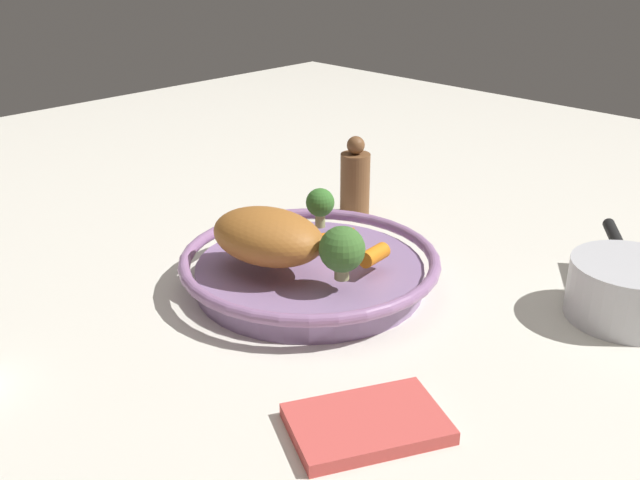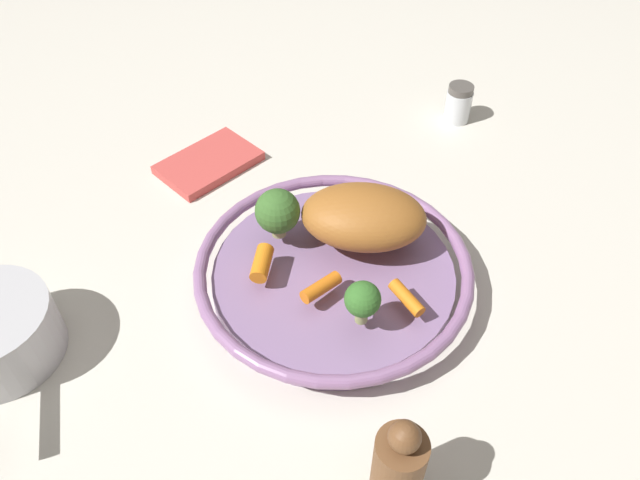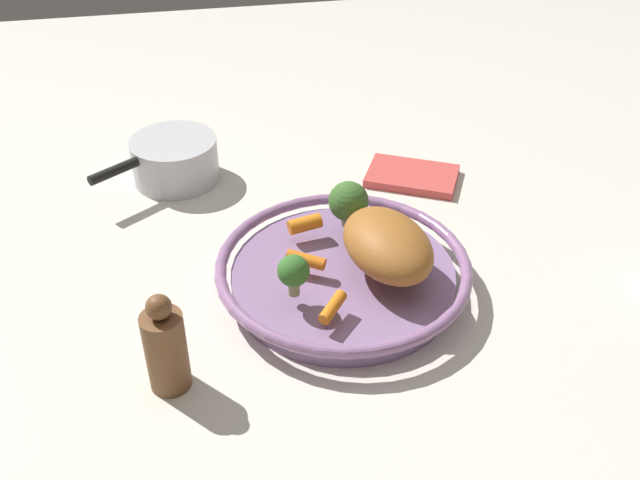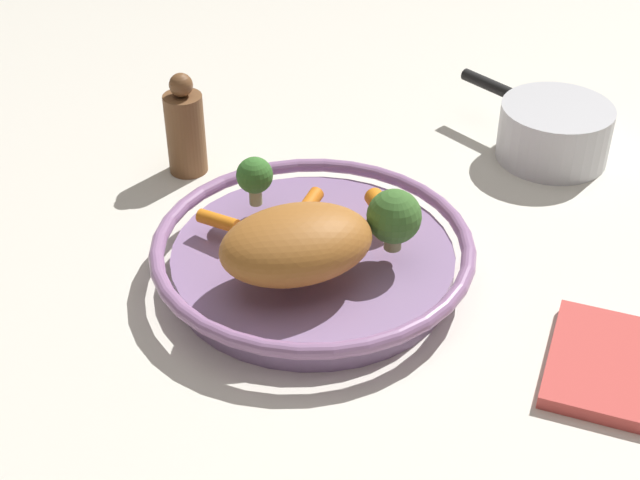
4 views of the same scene
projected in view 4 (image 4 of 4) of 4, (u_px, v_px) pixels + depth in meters
The scene contains 11 objects.
ground_plane at pixel (313, 275), 0.99m from camera, with size 2.38×2.38×0.00m, color silver.
serving_bowl at pixel (313, 256), 0.97m from camera, with size 0.34×0.34×0.05m.
roast_chicken_piece at pixel (296, 244), 0.90m from camera, with size 0.15×0.10×0.07m, color #A76429.
baby_carrot_back at pixel (218, 221), 0.97m from camera, with size 0.02×0.02×0.05m, color orange.
baby_carrot_near_rim at pixel (381, 206), 0.99m from camera, with size 0.02×0.02×0.05m, color orange.
baby_carrot_left at pixel (307, 206), 1.00m from camera, with size 0.02×0.02×0.05m, color orange.
broccoli_floret_mid at pixel (394, 217), 0.93m from camera, with size 0.06×0.06×0.07m.
broccoli_floret_edge at pixel (255, 176), 0.99m from camera, with size 0.04×0.04×0.06m.
pepper_mill at pixel (185, 130), 1.13m from camera, with size 0.05×0.05×0.13m.
saucepan at pixel (553, 132), 1.17m from camera, with size 0.20×0.16×0.07m.
dish_towel at pixel (601, 363), 0.87m from camera, with size 0.15×0.10×0.01m, color #D14C47.
Camera 4 is at (-0.77, 0.08, 0.61)m, focal length 51.58 mm.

